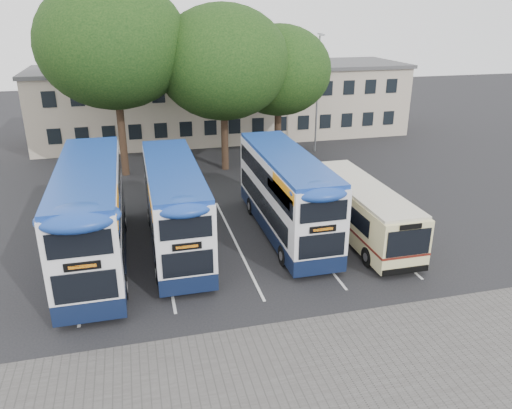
{
  "coord_description": "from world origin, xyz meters",
  "views": [
    {
      "loc": [
        -8.22,
        -16.81,
        10.82
      ],
      "look_at": [
        -2.71,
        5.0,
        1.92
      ],
      "focal_mm": 35.0,
      "sensor_mm": 36.0,
      "label": 1
    }
  ],
  "objects_px": {
    "bus_dd_mid": "(174,203)",
    "bus_dd_left": "(91,211)",
    "bus_dd_right": "(286,191)",
    "bus_single": "(360,207)",
    "tree_left": "(113,44)",
    "tree_mid": "(223,63)",
    "tree_right": "(279,71)",
    "lamp_post": "(318,87)"
  },
  "relations": [
    {
      "from": "tree_right",
      "to": "bus_dd_left",
      "type": "xyz_separation_m",
      "value": [
        -12.66,
        -13.79,
        -4.14
      ]
    },
    {
      "from": "lamp_post",
      "to": "tree_left",
      "type": "relative_size",
      "value": 0.71
    },
    {
      "from": "bus_dd_mid",
      "to": "bus_dd_left",
      "type": "bearing_deg",
      "value": -170.37
    },
    {
      "from": "bus_dd_right",
      "to": "tree_left",
      "type": "bearing_deg",
      "value": 123.36
    },
    {
      "from": "lamp_post",
      "to": "tree_left",
      "type": "bearing_deg",
      "value": -170.41
    },
    {
      "from": "tree_mid",
      "to": "bus_single",
      "type": "bearing_deg",
      "value": -70.61
    },
    {
      "from": "tree_left",
      "to": "bus_single",
      "type": "bearing_deg",
      "value": -48.91
    },
    {
      "from": "tree_left",
      "to": "bus_single",
      "type": "distance_m",
      "value": 18.8
    },
    {
      "from": "tree_left",
      "to": "bus_dd_mid",
      "type": "relative_size",
      "value": 1.29
    },
    {
      "from": "bus_dd_right",
      "to": "bus_dd_mid",
      "type": "bearing_deg",
      "value": -177.56
    },
    {
      "from": "lamp_post",
      "to": "tree_mid",
      "type": "relative_size",
      "value": 0.81
    },
    {
      "from": "tree_right",
      "to": "bus_dd_mid",
      "type": "bearing_deg",
      "value": -124.28
    },
    {
      "from": "tree_left",
      "to": "bus_dd_mid",
      "type": "height_order",
      "value": "tree_left"
    },
    {
      "from": "bus_dd_mid",
      "to": "lamp_post",
      "type": "bearing_deg",
      "value": 49.37
    },
    {
      "from": "tree_mid",
      "to": "tree_left",
      "type": "bearing_deg",
      "value": 176.59
    },
    {
      "from": "tree_left",
      "to": "tree_mid",
      "type": "relative_size",
      "value": 1.14
    },
    {
      "from": "bus_dd_right",
      "to": "tree_mid",
      "type": "bearing_deg",
      "value": 94.44
    },
    {
      "from": "tree_mid",
      "to": "tree_right",
      "type": "distance_m",
      "value": 4.61
    },
    {
      "from": "bus_dd_left",
      "to": "bus_dd_mid",
      "type": "xyz_separation_m",
      "value": [
        3.68,
        0.63,
        -0.21
      ]
    },
    {
      "from": "tree_right",
      "to": "bus_dd_left",
      "type": "relative_size",
      "value": 0.91
    },
    {
      "from": "tree_left",
      "to": "tree_mid",
      "type": "distance_m",
      "value": 7.09
    },
    {
      "from": "lamp_post",
      "to": "bus_dd_right",
      "type": "distance_m",
      "value": 16.31
    },
    {
      "from": "bus_dd_mid",
      "to": "bus_single",
      "type": "distance_m",
      "value": 9.2
    },
    {
      "from": "bus_dd_mid",
      "to": "bus_single",
      "type": "bearing_deg",
      "value": -5.87
    },
    {
      "from": "bus_dd_right",
      "to": "tree_right",
      "type": "bearing_deg",
      "value": 75.19
    },
    {
      "from": "bus_dd_mid",
      "to": "bus_dd_right",
      "type": "xyz_separation_m",
      "value": [
        5.55,
        0.24,
        0.04
      ]
    },
    {
      "from": "lamp_post",
      "to": "tree_mid",
      "type": "bearing_deg",
      "value": -159.73
    },
    {
      "from": "tree_left",
      "to": "tree_right",
      "type": "height_order",
      "value": "tree_left"
    },
    {
      "from": "lamp_post",
      "to": "tree_left",
      "type": "xyz_separation_m",
      "value": [
        -14.9,
        -2.52,
        3.6
      ]
    },
    {
      "from": "bus_dd_right",
      "to": "bus_single",
      "type": "bearing_deg",
      "value": -18.21
    },
    {
      "from": "bus_single",
      "to": "bus_dd_mid",
      "type": "bearing_deg",
      "value": 174.13
    },
    {
      "from": "tree_mid",
      "to": "bus_dd_right",
      "type": "relative_size",
      "value": 1.11
    },
    {
      "from": "bus_dd_left",
      "to": "bus_single",
      "type": "bearing_deg",
      "value": -1.4
    },
    {
      "from": "tree_left",
      "to": "bus_dd_left",
      "type": "distance_m",
      "value": 14.28
    },
    {
      "from": "bus_dd_left",
      "to": "bus_dd_mid",
      "type": "relative_size",
      "value": 1.09
    },
    {
      "from": "tree_right",
      "to": "bus_dd_mid",
      "type": "height_order",
      "value": "tree_right"
    },
    {
      "from": "tree_mid",
      "to": "bus_dd_mid",
      "type": "distance_m",
      "value": 13.65
    },
    {
      "from": "lamp_post",
      "to": "bus_dd_mid",
      "type": "xyz_separation_m",
      "value": [
        -12.6,
        -14.68,
        -2.81
      ]
    },
    {
      "from": "tree_left",
      "to": "tree_right",
      "type": "relative_size",
      "value": 1.3
    },
    {
      "from": "tree_mid",
      "to": "bus_dd_left",
      "type": "bearing_deg",
      "value": -123.99
    },
    {
      "from": "tree_mid",
      "to": "bus_dd_mid",
      "type": "height_order",
      "value": "tree_mid"
    },
    {
      "from": "bus_dd_mid",
      "to": "bus_single",
      "type": "xyz_separation_m",
      "value": [
        9.12,
        -0.94,
        -0.74
      ]
    }
  ]
}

